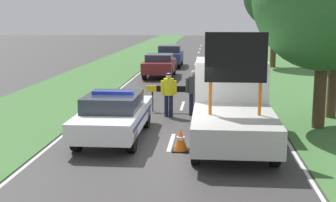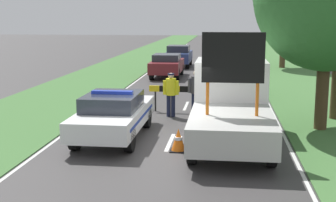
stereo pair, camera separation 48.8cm
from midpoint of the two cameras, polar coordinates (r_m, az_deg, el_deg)
The scene contains 15 objects.
ground_plane at distance 13.79m, azimuth 0.90°, elevation -5.89°, with size 160.00×160.00×0.00m, color #3D3A3A.
lane_markings at distance 30.22m, azimuth 4.26°, elevation 3.01°, with size 7.30×70.33×0.01m.
grass_verge_left at distance 34.24m, azimuth -5.91°, elevation 3.87°, with size 4.99×120.00×0.03m.
grass_verge_right at distance 33.74m, azimuth 15.11°, elevation 3.47°, with size 4.99×120.00×0.03m.
police_car at distance 14.95m, azimuth -5.71°, elevation -1.60°, with size 1.86×4.90×1.55m.
work_truck at distance 14.63m, azimuth 8.64°, elevation -0.27°, with size 2.30×5.79×3.43m.
road_barrier at distance 18.94m, azimuth 2.19°, elevation 1.24°, with size 2.51×0.08×1.05m.
police_officer at distance 17.96m, azimuth 1.13°, elevation 1.26°, with size 0.61×0.39×1.71m.
pedestrian_civilian at distance 18.18m, azimuth 4.22°, elevation 1.45°, with size 0.64×0.41×1.79m.
traffic_cone_near_police at distance 13.53m, azimuth 2.31°, elevation -4.78°, with size 0.48×0.48×0.66m.
traffic_cone_centre_front at distance 19.28m, azimuth -4.41°, elevation -0.33°, with size 0.42×0.42×0.59m.
queued_car_sedan_silver at distance 23.41m, azimuth 8.55°, elevation 2.72°, with size 1.90×4.22×1.50m.
queued_car_wagon_maroon at distance 29.70m, azimuth 0.34°, elevation 4.43°, with size 1.83×4.15×1.48m.
queued_car_hatch_blue at distance 35.92m, azimuth 1.70°, elevation 5.56°, with size 1.83×4.18×1.63m.
queued_car_van_white at distance 41.70m, azimuth 7.64°, elevation 6.11°, with size 1.83×4.02×1.57m.
Camera 2 is at (1.63, -13.14, 3.86)m, focal length 50.00 mm.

